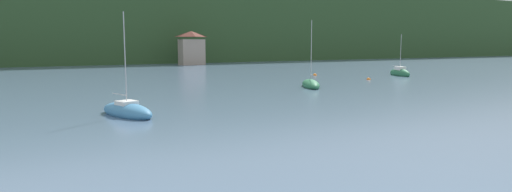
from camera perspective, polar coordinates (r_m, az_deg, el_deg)
wooded_hillside at (r=125.77m, az=-14.57°, el=8.39°), size 352.00×59.35×45.46m
shore_building_westcentral at (r=86.39m, az=-8.60°, el=6.29°), size 4.85×3.41×6.66m
sailboat_far_0 at (r=42.03m, az=7.32°, el=1.51°), size 3.54×5.17×6.75m
sailboat_far_5 at (r=59.59m, az=18.64°, el=2.93°), size 2.81×4.94×5.81m
sailboat_mid_6 at (r=26.37m, az=-16.83°, el=-1.95°), size 3.00×4.93×6.38m
mooring_buoy_mid at (r=57.48m, az=7.86°, el=2.73°), size 0.52×0.52×0.52m
mooring_buoy_far at (r=52.03m, az=14.80°, el=2.12°), size 0.48×0.48×0.48m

